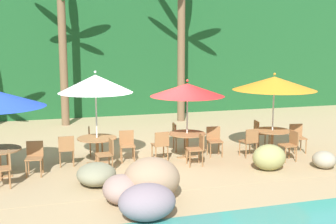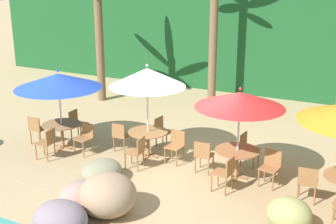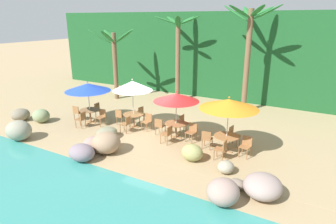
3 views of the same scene
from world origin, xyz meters
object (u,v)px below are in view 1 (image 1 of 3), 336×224
Objects in this scene: chair_red_right at (198,147)px; chair_orange_left at (250,140)px; umbrella_white at (95,84)px; chair_white_right at (107,152)px; umbrella_red at (187,90)px; chair_blue_right at (5,166)px; chair_red_inland at (178,135)px; palm_tree_third at (182,20)px; chair_orange_right at (291,143)px; umbrella_orange at (274,83)px; chair_red_seaward at (214,139)px; chair_red_left at (161,144)px; chair_blue_seaward at (35,155)px; chair_white_inland at (93,139)px; dining_table_red at (187,137)px; chair_orange_inland at (259,132)px; chair_white_left at (66,148)px; palm_tree_second at (62,32)px; chair_orange_seaward at (297,136)px; dining_table_white at (97,142)px; dining_table_orange at (272,134)px.

chair_orange_left is (1.78, 0.36, 0.00)m from chair_red_right.
chair_white_right is (0.16, -0.84, -1.74)m from umbrella_white.
umbrella_red reaches higher than chair_red_right.
chair_blue_right is 1.00× the size of chair_red_inland.
palm_tree_third is (-0.08, 6.23, 3.76)m from chair_orange_left.
chair_red_inland is 1.00× the size of chair_orange_right.
umbrella_orange is 1.86m from chair_orange_right.
umbrella_orange reaches higher than chair_red_seaward.
umbrella_orange reaches higher than chair_red_left.
chair_red_seaward is (5.16, 0.44, 0.00)m from chair_blue_seaward.
chair_blue_seaward is 1.85m from chair_white_right.
chair_red_right is at bearing -35.10° from chair_white_inland.
dining_table_red is 1.26× the size of chair_orange_right.
umbrella_white is 1.94m from chair_white_inland.
chair_blue_right is at bearing -166.91° from chair_white_right.
chair_blue_seaward is 7.08m from chair_orange_right.
umbrella_orange is (2.64, -0.33, 1.55)m from dining_table_red.
chair_red_inland is 1.00× the size of chair_orange_inland.
chair_red_seaward is at bearing -45.15° from chair_red_inland.
chair_blue_right and chair_white_inland have the same top height.
umbrella_red is at bearing 156.76° from chair_orange_right.
chair_orange_inland is (3.51, 0.66, 0.00)m from chair_red_left.
chair_red_inland is 1.29m from chair_red_left.
chair_white_inland is at bearing 176.55° from chair_red_inland.
umbrella_red is 2.67× the size of chair_red_left.
chair_white_left is 5.30m from chair_orange_left.
chair_blue_seaward and chair_white_left have the same top height.
palm_tree_second is at bearing 174.75° from palm_tree_third.
chair_orange_seaward is (3.49, -0.36, -0.10)m from dining_table_red.
chair_blue_seaward is at bearing 179.61° from chair_orange_left.
chair_white_inland is 5.69m from umbrella_orange.
umbrella_white is at bearing 159.02° from chair_red_right.
chair_red_seaward is 1.00× the size of chair_red_right.
dining_table_orange is (5.26, -0.49, 0.00)m from dining_table_white.
chair_blue_right reaches higher than dining_table_orange.
palm_tree_second is (-0.51, 5.17, 3.26)m from chair_white_inland.
chair_red_left is (-0.84, -0.14, -0.10)m from dining_table_red.
chair_blue_right is 3.25m from umbrella_white.
umbrella_orange is at bearing -7.10° from umbrella_red.
chair_red_inland is at bearing 50.19° from chair_red_left.
chair_blue_right is 1.00× the size of chair_white_left.
chair_white_right is at bearing -79.28° from dining_table_white.
chair_orange_right is at bearing -132.55° from chair_orange_seaward.
chair_blue_seaward is 1.00× the size of chair_blue_right.
dining_table_orange is at bearing -48.38° from palm_tree_second.
chair_white_right is 1.00× the size of chair_red_left.
chair_orange_right is at bearing -23.24° from dining_table_red.
chair_orange_right is (2.72, -0.32, 0.00)m from chair_red_right.
umbrella_orange reaches higher than chair_blue_seaward.
chair_white_inland is 1.25m from chair_white_left.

